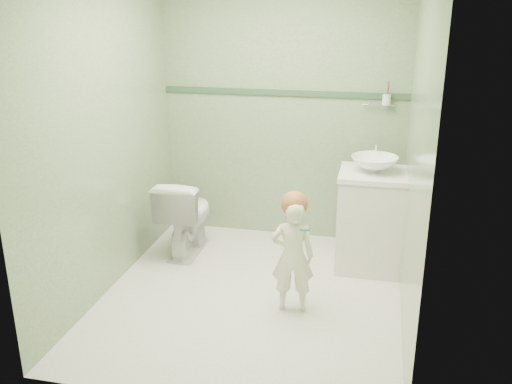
# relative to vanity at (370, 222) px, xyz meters

# --- Properties ---
(ground) EXTENTS (2.50, 2.50, 0.00)m
(ground) POSITION_rel_vanity_xyz_m (-0.84, -0.70, -0.40)
(ground) COLOR beige
(ground) RESTS_ON ground
(room_shell) EXTENTS (2.50, 2.54, 2.40)m
(room_shell) POSITION_rel_vanity_xyz_m (-0.84, -0.70, 0.80)
(room_shell) COLOR gray
(room_shell) RESTS_ON ground
(trim_stripe) EXTENTS (2.20, 0.02, 0.05)m
(trim_stripe) POSITION_rel_vanity_xyz_m (-0.84, 0.54, 0.95)
(trim_stripe) COLOR #325037
(trim_stripe) RESTS_ON room_shell
(vanity) EXTENTS (0.52, 0.50, 0.80)m
(vanity) POSITION_rel_vanity_xyz_m (0.00, 0.00, 0.00)
(vanity) COLOR silver
(vanity) RESTS_ON ground
(counter) EXTENTS (0.54, 0.52, 0.04)m
(counter) POSITION_rel_vanity_xyz_m (0.00, 0.00, 0.41)
(counter) COLOR white
(counter) RESTS_ON vanity
(basin) EXTENTS (0.37, 0.37, 0.13)m
(basin) POSITION_rel_vanity_xyz_m (0.00, 0.00, 0.49)
(basin) COLOR white
(basin) RESTS_ON counter
(faucet) EXTENTS (0.03, 0.13, 0.18)m
(faucet) POSITION_rel_vanity_xyz_m (0.00, 0.19, 0.57)
(faucet) COLOR silver
(faucet) RESTS_ON counter
(cup_holder) EXTENTS (0.26, 0.07, 0.21)m
(cup_holder) POSITION_rel_vanity_xyz_m (0.05, 0.48, 0.93)
(cup_holder) COLOR silver
(cup_holder) RESTS_ON room_shell
(toilet) EXTENTS (0.39, 0.68, 0.69)m
(toilet) POSITION_rel_vanity_xyz_m (-1.58, -0.05, -0.06)
(toilet) COLOR white
(toilet) RESTS_ON ground
(toddler) EXTENTS (0.33, 0.24, 0.83)m
(toddler) POSITION_rel_vanity_xyz_m (-0.51, -0.82, 0.02)
(toddler) COLOR white
(toddler) RESTS_ON ground
(hair_cap) EXTENTS (0.19, 0.19, 0.19)m
(hair_cap) POSITION_rel_vanity_xyz_m (-0.51, -0.80, 0.40)
(hair_cap) COLOR #A35B2F
(hair_cap) RESTS_ON toddler
(teal_toothbrush) EXTENTS (0.11, 0.14, 0.08)m
(teal_toothbrush) POSITION_rel_vanity_xyz_m (-0.42, -0.94, 0.28)
(teal_toothbrush) COLOR #127E6A
(teal_toothbrush) RESTS_ON toddler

